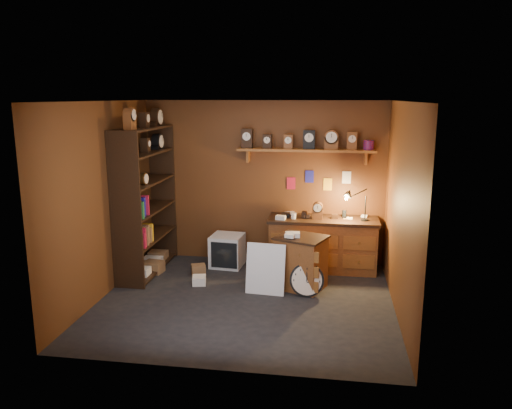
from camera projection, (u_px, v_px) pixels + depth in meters
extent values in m
plane|color=black|center=(246.00, 301.00, 6.88)|extent=(4.00, 4.00, 0.00)
cube|color=#5B3115|center=(264.00, 183.00, 8.33)|extent=(4.00, 0.02, 2.70)
cube|color=#5B3115|center=(214.00, 244.00, 4.85)|extent=(4.00, 0.02, 2.70)
cube|color=#5B3115|center=(103.00, 201.00, 6.88)|extent=(0.02, 3.60, 2.70)
cube|color=#5B3115|center=(401.00, 210.00, 6.30)|extent=(0.02, 3.60, 2.70)
cube|color=beige|center=(245.00, 101.00, 6.31)|extent=(4.00, 3.60, 0.02)
cube|color=brown|center=(306.00, 150.00, 7.96)|extent=(2.20, 0.30, 0.04)
cube|color=brown|center=(248.00, 156.00, 8.20)|extent=(0.04, 0.16, 0.20)
cube|color=brown|center=(366.00, 158.00, 7.92)|extent=(0.04, 0.16, 0.20)
cylinder|color=#B21419|center=(369.00, 145.00, 7.80)|extent=(0.16, 0.16, 0.15)
cube|color=#B1152F|center=(272.00, 183.00, 8.30)|extent=(0.14, 0.01, 0.20)
cube|color=navy|center=(290.00, 176.00, 8.23)|extent=(0.14, 0.01, 0.20)
cube|color=gold|center=(309.00, 184.00, 8.21)|extent=(0.14, 0.01, 0.20)
cube|color=silver|center=(327.00, 177.00, 8.14)|extent=(0.14, 0.01, 0.20)
cube|color=black|center=(132.00, 201.00, 7.87)|extent=(0.03, 1.60, 2.30)
cube|color=black|center=(126.00, 212.00, 7.08)|extent=(0.45, 0.03, 2.30)
cube|color=black|center=(162.00, 192.00, 8.59)|extent=(0.45, 0.03, 2.30)
cube|color=black|center=(149.00, 267.00, 8.07)|extent=(0.43, 1.54, 0.03)
cube|color=black|center=(148.00, 238.00, 7.97)|extent=(0.43, 1.54, 0.03)
cube|color=black|center=(146.00, 210.00, 7.87)|extent=(0.43, 1.54, 0.03)
cube|color=black|center=(145.00, 182.00, 7.77)|extent=(0.43, 1.54, 0.03)
cube|color=black|center=(144.00, 153.00, 7.68)|extent=(0.43, 1.54, 0.03)
cube|color=black|center=(143.00, 129.00, 7.60)|extent=(0.43, 1.54, 0.03)
cube|color=brown|center=(323.00, 245.00, 8.08)|extent=(1.69, 0.60, 0.80)
cube|color=black|center=(323.00, 220.00, 7.99)|extent=(1.75, 0.66, 0.05)
cube|color=brown|center=(322.00, 251.00, 7.78)|extent=(1.61, 0.02, 0.52)
cylinder|color=black|center=(365.00, 220.00, 7.84)|extent=(0.12, 0.12, 0.02)
cylinder|color=black|center=(365.00, 208.00, 7.79)|extent=(0.02, 0.02, 0.38)
cylinder|color=black|center=(358.00, 193.00, 7.73)|extent=(0.27, 0.09, 0.14)
cone|color=black|center=(349.00, 196.00, 7.73)|extent=(0.18, 0.14, 0.18)
cube|color=brown|center=(301.00, 263.00, 7.28)|extent=(0.80, 0.74, 0.75)
cube|color=black|center=(301.00, 238.00, 7.20)|extent=(0.85, 0.79, 0.03)
cube|color=brown|center=(300.00, 269.00, 7.02)|extent=(0.55, 0.23, 0.64)
cylinder|color=black|center=(307.00, 280.00, 7.01)|extent=(0.48, 0.16, 0.48)
cylinder|color=beige|center=(307.00, 280.00, 6.97)|extent=(0.42, 0.10, 0.42)
cube|color=black|center=(307.00, 276.00, 6.95)|extent=(0.01, 0.04, 0.15)
cube|color=black|center=(310.00, 282.00, 6.96)|extent=(0.11, 0.01, 0.01)
cube|color=silver|center=(265.00, 293.00, 7.15)|extent=(0.57, 0.20, 0.74)
cube|color=silver|center=(227.00, 250.00, 8.26)|extent=(0.55, 0.55, 0.53)
cube|color=black|center=(224.00, 255.00, 8.00)|extent=(0.43, 0.06, 0.42)
cube|color=olive|center=(154.00, 267.00, 7.97)|extent=(0.33, 0.29, 0.18)
cube|color=white|center=(199.00, 280.00, 7.48)|extent=(0.24, 0.27, 0.12)
cube|color=olive|center=(198.00, 270.00, 7.88)|extent=(0.26, 0.24, 0.16)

